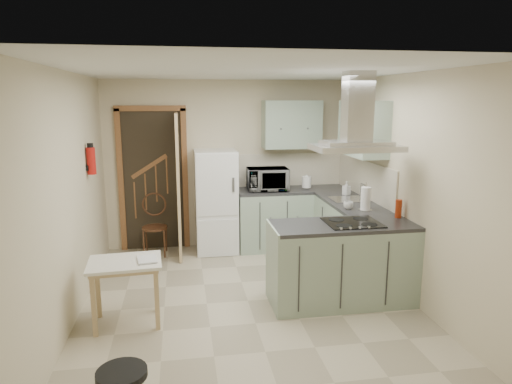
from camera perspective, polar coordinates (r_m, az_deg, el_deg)
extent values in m
plane|color=#B7AA8F|center=(5.26, -1.03, -13.43)|extent=(4.20, 4.20, 0.00)
plane|color=silver|center=(4.78, -1.14, 14.91)|extent=(4.20, 4.20, 0.00)
plane|color=beige|center=(6.92, -3.63, 3.46)|extent=(3.60, 0.00, 3.60)
plane|color=beige|center=(4.94, -22.21, -0.64)|extent=(0.00, 4.20, 4.20)
plane|color=beige|center=(5.42, 18.09, 0.66)|extent=(0.00, 4.20, 4.20)
cube|color=brown|center=(6.90, -12.71, 1.50)|extent=(1.10, 0.12, 2.10)
cube|color=white|center=(6.70, -5.01, -1.18)|extent=(0.60, 0.60, 1.50)
cube|color=#9EB2A0|center=(6.89, 2.19, -3.36)|extent=(1.08, 0.60, 0.90)
cube|color=#9EB2A0|center=(6.49, 10.72, -4.50)|extent=(0.60, 1.95, 0.90)
cube|color=beige|center=(7.08, 4.15, 2.83)|extent=(1.68, 0.02, 0.50)
cube|color=#9EB2A0|center=(6.85, 4.47, 8.41)|extent=(0.85, 0.35, 0.70)
cube|color=#9EB2A0|center=(6.04, 13.24, 7.73)|extent=(0.35, 0.90, 0.70)
cube|color=#9EB2A0|center=(5.16, 10.71, -8.71)|extent=(1.55, 0.65, 0.90)
cube|color=black|center=(5.06, 11.97, -3.76)|extent=(0.58, 0.50, 0.01)
cube|color=silver|center=(4.91, 12.37, 5.44)|extent=(0.90, 0.55, 0.10)
cube|color=silver|center=(6.22, 11.43, -0.90)|extent=(0.45, 0.40, 0.01)
cylinder|color=#B2140F|center=(5.76, -19.90, 3.67)|extent=(0.10, 0.10, 0.32)
cube|color=#DCA987|center=(4.83, -15.88, -11.98)|extent=(0.74, 0.57, 0.66)
cube|color=#461E17|center=(6.74, -12.55, -4.38)|extent=(0.38, 0.38, 0.81)
imported|color=black|center=(6.71, 1.45, 1.61)|extent=(0.60, 0.41, 0.33)
cylinder|color=white|center=(6.86, 6.33, 1.26)|extent=(0.15, 0.15, 0.21)
cube|color=#C96B17|center=(6.83, 3.33, 1.66)|extent=(0.13, 0.21, 0.30)
imported|color=#B2B1BD|center=(6.51, 11.25, 0.48)|extent=(0.11, 0.12, 0.19)
cylinder|color=white|center=(5.64, 13.54, -0.78)|extent=(0.12, 0.12, 0.29)
imported|color=silver|center=(5.68, 11.48, -1.65)|extent=(0.14, 0.14, 0.09)
cylinder|color=#A22D0D|center=(5.40, 17.39, -2.00)|extent=(0.09, 0.09, 0.21)
imported|color=#9A333C|center=(4.65, -14.61, -7.75)|extent=(0.22, 0.27, 0.11)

